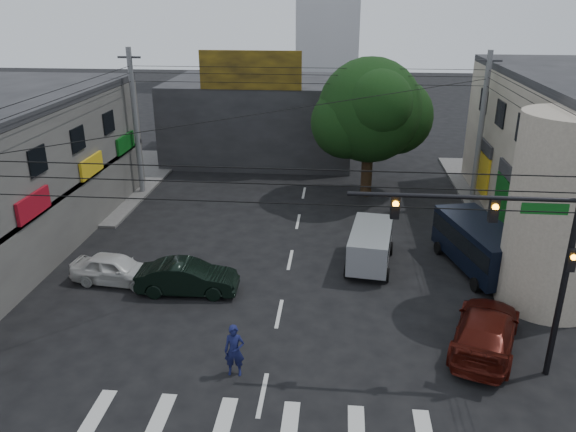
# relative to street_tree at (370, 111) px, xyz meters

# --- Properties ---
(ground) EXTENTS (160.00, 160.00, 0.00)m
(ground) POSITION_rel_street_tree_xyz_m (-4.00, -17.00, -5.47)
(ground) COLOR black
(ground) RESTS_ON ground
(sidewalk_far_left) EXTENTS (16.00, 16.00, 0.15)m
(sidewalk_far_left) POSITION_rel_street_tree_xyz_m (-22.00, 1.00, -5.40)
(sidewalk_far_left) COLOR #514F4C
(sidewalk_far_left) RESTS_ON ground
(corner_column) EXTENTS (4.00, 4.00, 8.00)m
(corner_column) POSITION_rel_street_tree_xyz_m (7.00, -13.00, -1.47)
(corner_column) COLOR gray
(corner_column) RESTS_ON ground
(building_far) EXTENTS (14.00, 10.00, 6.00)m
(building_far) POSITION_rel_street_tree_xyz_m (-8.00, 9.00, -2.47)
(building_far) COLOR #232326
(building_far) RESTS_ON ground
(billboard) EXTENTS (7.00, 0.30, 2.60)m
(billboard) POSITION_rel_street_tree_xyz_m (-8.00, 4.10, 1.83)
(billboard) COLOR olive
(billboard) RESTS_ON building_far
(street_tree) EXTENTS (6.40, 6.40, 8.70)m
(street_tree) POSITION_rel_street_tree_xyz_m (0.00, 0.00, 0.00)
(street_tree) COLOR black
(street_tree) RESTS_ON ground
(traffic_gantry) EXTENTS (7.10, 0.35, 7.20)m
(traffic_gantry) POSITION_rel_street_tree_xyz_m (3.82, -18.00, -0.64)
(traffic_gantry) COLOR black
(traffic_gantry) RESTS_ON ground
(utility_pole_far_left) EXTENTS (0.32, 0.32, 9.20)m
(utility_pole_far_left) POSITION_rel_street_tree_xyz_m (-14.50, -1.00, -0.87)
(utility_pole_far_left) COLOR #59595B
(utility_pole_far_left) RESTS_ON ground
(utility_pole_far_right) EXTENTS (0.32, 0.32, 9.20)m
(utility_pole_far_right) POSITION_rel_street_tree_xyz_m (6.50, -1.00, -0.87)
(utility_pole_far_right) COLOR #59595B
(utility_pole_far_right) RESTS_ON ground
(dark_sedan) EXTENTS (1.79, 4.43, 1.43)m
(dark_sedan) POSITION_rel_street_tree_xyz_m (-8.13, -13.60, -4.76)
(dark_sedan) COLOR black
(dark_sedan) RESTS_ON ground
(white_compact) EXTENTS (2.39, 4.28, 1.35)m
(white_compact) POSITION_rel_street_tree_xyz_m (-11.58, -13.00, -4.80)
(white_compact) COLOR silver
(white_compact) RESTS_ON ground
(maroon_sedan) EXTENTS (5.37, 6.51, 1.50)m
(maroon_sedan) POSITION_rel_street_tree_xyz_m (3.72, -16.64, -4.72)
(maroon_sedan) COLOR #410F09
(maroon_sedan) RESTS_ON ground
(silver_minivan) EXTENTS (4.76, 2.91, 1.85)m
(silver_minivan) POSITION_rel_street_tree_xyz_m (-0.17, -10.20, -4.55)
(silver_minivan) COLOR #9D9FA4
(silver_minivan) RESTS_ON ground
(navy_van) EXTENTS (6.77, 5.03, 2.27)m
(navy_van) POSITION_rel_street_tree_xyz_m (4.85, -10.20, -4.34)
(navy_van) COLOR black
(navy_van) RESTS_ON ground
(traffic_officer) EXTENTS (0.73, 0.51, 1.89)m
(traffic_officer) POSITION_rel_street_tree_xyz_m (-5.07, -19.00, -4.53)
(traffic_officer) COLOR #121640
(traffic_officer) RESTS_ON ground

